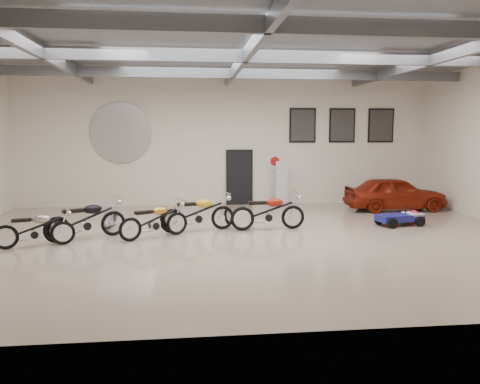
{
  "coord_description": "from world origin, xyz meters",
  "views": [
    {
      "loc": [
        -1.48,
        -12.18,
        2.8
      ],
      "look_at": [
        0.0,
        1.2,
        1.1
      ],
      "focal_mm": 35.0,
      "sensor_mm": 36.0,
      "label": 1
    }
  ],
  "objects": [
    {
      "name": "vintage_car",
      "position": [
        6.0,
        4.0,
        0.61
      ],
      "size": [
        1.48,
        3.61,
        1.23
      ],
      "primitive_type": "imported",
      "rotation": [
        0.0,
        0.0,
        1.56
      ],
      "color": "maroon",
      "rests_on": "floor"
    },
    {
      "name": "motorcycle_yellow",
      "position": [
        -1.24,
        1.05,
        0.56
      ],
      "size": [
        2.24,
        1.17,
        1.11
      ],
      "primitive_type": null,
      "rotation": [
        0.0,
        0.0,
        0.25
      ],
      "color": "silver",
      "rests_on": "floor"
    },
    {
      "name": "door",
      "position": [
        0.5,
        5.95,
        1.05
      ],
      "size": [
        0.92,
        0.08,
        2.1
      ],
      "primitive_type": "cube",
      "color": "black",
      "rests_on": "back_wall"
    },
    {
      "name": "poster_right",
      "position": [
        6.2,
        5.96,
        3.1
      ],
      "size": [
        1.05,
        0.08,
        1.35
      ],
      "primitive_type": null,
      "color": "black",
      "rests_on": "back_wall"
    },
    {
      "name": "back_wall",
      "position": [
        0.0,
        6.0,
        2.5
      ],
      "size": [
        16.0,
        0.02,
        5.0
      ],
      "primitive_type": "cube",
      "color": "#EFE5CE",
      "rests_on": "floor"
    },
    {
      "name": "motorcycle_silver",
      "position": [
        -5.28,
        -0.39,
        0.48
      ],
      "size": [
        1.95,
        1.05,
        0.97
      ],
      "primitive_type": null,
      "rotation": [
        0.0,
        0.0,
        0.27
      ],
      "color": "silver",
      "rests_on": "floor"
    },
    {
      "name": "motorcycle_gold",
      "position": [
        -2.41,
        0.3,
        0.51
      ],
      "size": [
        2.0,
        1.49,
        1.02
      ],
      "primitive_type": null,
      "rotation": [
        0.0,
        0.0,
        0.52
      ],
      "color": "silver",
      "rests_on": "floor"
    },
    {
      "name": "motorcycle_black",
      "position": [
        -4.2,
        0.35,
        0.55
      ],
      "size": [
        2.17,
        1.61,
        1.1
      ],
      "primitive_type": null,
      "rotation": [
        0.0,
        0.0,
        0.51
      ],
      "color": "silver",
      "rests_on": "floor"
    },
    {
      "name": "banner_stand",
      "position": [
        2.1,
        5.5,
        0.89
      ],
      "size": [
        0.52,
        0.3,
        1.78
      ],
      "primitive_type": null,
      "rotation": [
        0.0,
        0.0,
        0.24
      ],
      "color": "white",
      "rests_on": "floor"
    },
    {
      "name": "motorcycle_red",
      "position": [
        0.8,
        1.03,
        0.56
      ],
      "size": [
        2.19,
        0.8,
        1.12
      ],
      "primitive_type": null,
      "rotation": [
        0.0,
        0.0,
        0.06
      ],
      "color": "silver",
      "rests_on": "floor"
    },
    {
      "name": "ceiling",
      "position": [
        0.0,
        0.0,
        5.0
      ],
      "size": [
        16.0,
        12.0,
        0.01
      ],
      "primitive_type": "cube",
      "color": "slate",
      "rests_on": "back_wall"
    },
    {
      "name": "floor",
      "position": [
        0.0,
        0.0,
        0.0
      ],
      "size": [
        16.0,
        12.0,
        0.01
      ],
      "primitive_type": "cube",
      "color": "tan",
      "rests_on": "ground"
    },
    {
      "name": "ceiling_beams",
      "position": [
        0.0,
        0.0,
        4.75
      ],
      "size": [
        15.8,
        11.8,
        0.32
      ],
      "primitive_type": null,
      "color": "slate",
      "rests_on": "ceiling"
    },
    {
      "name": "go_kart",
      "position": [
        5.05,
        1.26,
        0.32
      ],
      "size": [
        1.86,
        1.12,
        0.63
      ],
      "primitive_type": null,
      "rotation": [
        0.0,
        0.0,
        0.21
      ],
      "color": "navy",
      "rests_on": "floor"
    },
    {
      "name": "poster_left",
      "position": [
        3.0,
        5.96,
        3.1
      ],
      "size": [
        1.05,
        0.08,
        1.35
      ],
      "primitive_type": null,
      "color": "black",
      "rests_on": "back_wall"
    },
    {
      "name": "oil_sign",
      "position": [
        1.9,
        5.95,
        1.7
      ],
      "size": [
        0.72,
        0.1,
        0.72
      ],
      "primitive_type": null,
      "color": "white",
      "rests_on": "back_wall"
    },
    {
      "name": "logo_plaque",
      "position": [
        -4.0,
        5.95,
        2.8
      ],
      "size": [
        2.3,
        0.06,
        1.16
      ],
      "primitive_type": null,
      "color": "silver",
      "rests_on": "back_wall"
    },
    {
      "name": "poster_mid",
      "position": [
        4.6,
        5.96,
        3.1
      ],
      "size": [
        1.05,
        0.08,
        1.35
      ],
      "primitive_type": null,
      "color": "black",
      "rests_on": "back_wall"
    }
  ]
}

